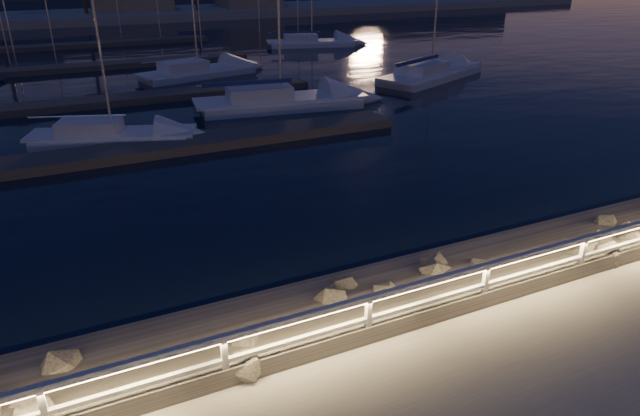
# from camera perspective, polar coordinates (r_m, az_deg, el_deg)

# --- Properties ---
(ground) EXTENTS (400.00, 400.00, 0.00)m
(ground) POSITION_cam_1_polar(r_m,az_deg,el_deg) (11.71, 0.37, -14.26)
(ground) COLOR #9C988D
(ground) RESTS_ON ground
(harbor_water) EXTENTS (400.00, 440.00, 0.60)m
(harbor_water) POSITION_cam_1_polar(r_m,az_deg,el_deg) (40.53, -19.65, 10.97)
(harbor_water) COLOR black
(harbor_water) RESTS_ON ground
(guard_rail) EXTENTS (44.11, 0.12, 1.06)m
(guard_rail) POSITION_cam_1_polar(r_m,az_deg,el_deg) (11.22, 0.06, -11.25)
(guard_rail) COLOR silver
(guard_rail) RESTS_ON ground
(riprap) EXTENTS (35.77, 3.23, 1.48)m
(riprap) POSITION_cam_1_polar(r_m,az_deg,el_deg) (12.64, -7.10, -12.41)
(riprap) COLOR slate
(riprap) RESTS_ON ground
(floating_docks) EXTENTS (22.00, 36.00, 0.40)m
(floating_docks) POSITION_cam_1_polar(r_m,az_deg,el_deg) (41.67, -19.99, 12.05)
(floating_docks) COLOR #585149
(floating_docks) RESTS_ON ground
(far_shore) EXTENTS (160.00, 14.00, 5.20)m
(far_shore) POSITION_cam_1_polar(r_m,az_deg,el_deg) (82.70, -23.86, 17.29)
(far_shore) COLOR #9C988D
(far_shore) RESTS_ON ground
(sailboat_b) EXTENTS (7.52, 4.38, 12.40)m
(sailboat_b) POSITION_cam_1_polar(r_m,az_deg,el_deg) (27.62, -20.42, 6.91)
(sailboat_b) COLOR silver
(sailboat_b) RESTS_ON ground
(sailboat_c) EXTENTS (9.74, 4.12, 16.04)m
(sailboat_c) POSITION_cam_1_polar(r_m,az_deg,el_deg) (32.20, -4.39, 10.72)
(sailboat_c) COLOR silver
(sailboat_c) RESTS_ON ground
(sailboat_g) EXTENTS (8.78, 4.49, 14.36)m
(sailboat_g) POSITION_cam_1_polar(r_m,az_deg,el_deg) (41.68, -12.38, 13.26)
(sailboat_g) COLOR silver
(sailboat_g) RESTS_ON ground
(sailboat_h) EXTENTS (10.02, 6.45, 16.55)m
(sailboat_h) POSITION_cam_1_polar(r_m,az_deg,el_deg) (40.74, 10.88, 13.17)
(sailboat_h) COLOR silver
(sailboat_h) RESTS_ON ground
(sailboat_l) EXTENTS (8.65, 4.66, 14.10)m
(sailboat_l) POSITION_cam_1_polar(r_m,az_deg,el_deg) (55.27, -1.07, 16.30)
(sailboat_l) COLOR silver
(sailboat_l) RESTS_ON ground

